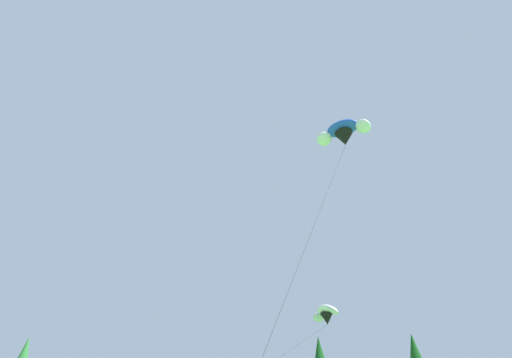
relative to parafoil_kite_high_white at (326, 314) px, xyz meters
The scene contains 2 objects.
parafoil_kite_high_white is the anchor object (origin of this frame).
parafoil_kite_mid_blue_white 15.59m from the parafoil_kite_high_white, 77.21° to the right, with size 7.56×9.05×19.57m.
Camera 1 is at (4.99, 5.45, 2.20)m, focal length 27.58 mm.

